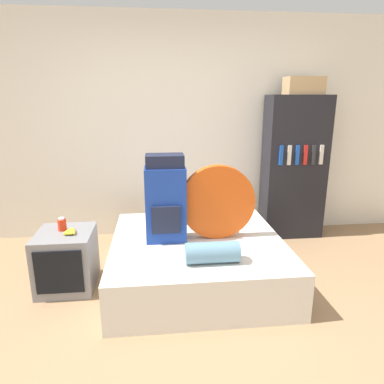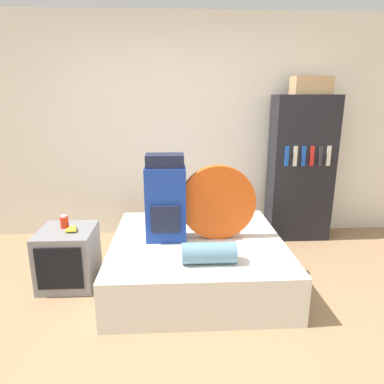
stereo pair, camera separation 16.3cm
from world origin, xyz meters
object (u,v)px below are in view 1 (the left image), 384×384
Objects in this scene: sleeping_roll at (212,252)px; cardboard_box at (304,86)px; canister at (62,224)px; tent_bag at (217,202)px; backpack at (166,200)px; bookshelf at (294,168)px; television at (67,260)px.

cardboard_box reaches higher than sleeping_roll.
tent_bag is at bearing -0.76° from canister.
tent_bag is 1.81m from cardboard_box.
backpack is 1.88× the size of cardboard_box.
bookshelf is (1.57, 0.96, 0.06)m from backpack.
backpack is at bearing -178.72° from tent_bag.
tent_bag is (0.47, 0.01, -0.04)m from backpack.
tent_bag is 1.61× the size of sleeping_roll.
canister is (-0.92, 0.03, -0.21)m from backpack.
cardboard_box is at bearing 21.48° from television.
sleeping_roll is 0.81× the size of television.
sleeping_roll is 1.37m from canister.
bookshelf is at bearing 31.45° from backpack.
sleeping_roll is 2.32m from cardboard_box.
cardboard_box reaches higher than backpack.
backpack reaches higher than sleeping_roll.
backpack is at bearing 125.11° from sleeping_roll.
television is at bearing -178.30° from tent_bag.
television is at bearing -67.88° from canister.
cardboard_box is (2.53, 0.93, 1.22)m from canister.
sleeping_roll is (0.35, -0.49, -0.30)m from backpack.
sleeping_roll is 0.25× the size of bookshelf.
canister is at bearing 179.24° from tent_bag.
canister is (-1.27, 0.52, 0.09)m from sleeping_roll.
backpack reaches higher than television.
backpack is at bearing -149.29° from cardboard_box.
canister is at bearing 112.12° from television.
bookshelf is at bearing 21.89° from television.
television is (-1.37, -0.04, -0.48)m from tent_bag.
bookshelf is (2.50, 0.93, 0.27)m from canister.
television is (-0.90, -0.03, -0.52)m from backpack.
television is 3.10m from cardboard_box.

